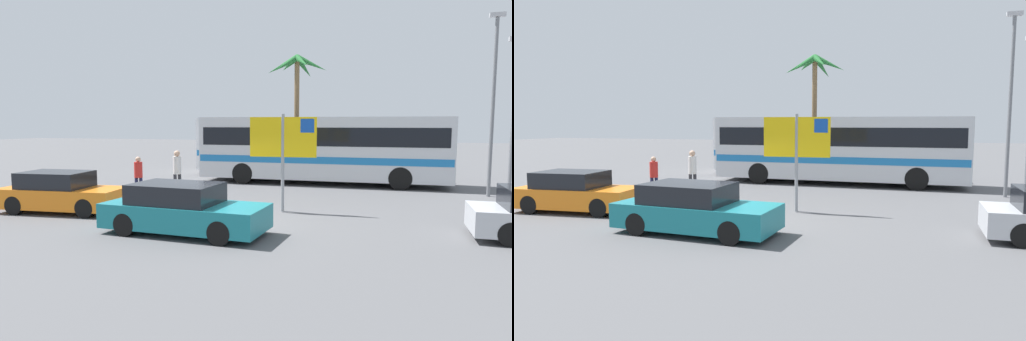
# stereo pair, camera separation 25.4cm
# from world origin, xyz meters

# --- Properties ---
(ground) EXTENTS (120.00, 120.00, 0.00)m
(ground) POSITION_xyz_m (0.00, 0.00, 0.00)
(ground) COLOR #565659
(bus_front_coach) EXTENTS (11.60, 2.61, 3.17)m
(bus_front_coach) POSITION_xyz_m (1.63, 9.85, 1.78)
(bus_front_coach) COLOR silver
(bus_front_coach) RESTS_ON ground
(bus_rear_coach) EXTENTS (11.60, 2.61, 3.17)m
(bus_rear_coach) POSITION_xyz_m (0.03, 13.10, 1.78)
(bus_rear_coach) COLOR white
(bus_rear_coach) RESTS_ON ground
(ferry_sign) EXTENTS (2.20, 0.14, 3.20)m
(ferry_sign) POSITION_xyz_m (1.46, 2.54, 2.33)
(ferry_sign) COLOR gray
(ferry_sign) RESTS_ON ground
(car_orange) EXTENTS (4.12, 1.97, 1.32)m
(car_orange) POSITION_xyz_m (-5.52, 0.41, 0.63)
(car_orange) COLOR orange
(car_orange) RESTS_ON ground
(car_teal) EXTENTS (4.41, 1.99, 1.32)m
(car_teal) POSITION_xyz_m (-0.42, -1.13, 0.64)
(car_teal) COLOR #19757F
(car_teal) RESTS_ON ground
(pedestrian_near_sign) EXTENTS (0.32, 0.32, 1.59)m
(pedestrian_near_sign) POSITION_xyz_m (-4.67, 3.77, 0.93)
(pedestrian_near_sign) COLOR #1E2347
(pedestrian_near_sign) RESTS_ON ground
(pedestrian_by_bus) EXTENTS (0.32, 0.32, 1.82)m
(pedestrian_by_bus) POSITION_xyz_m (-3.33, 4.45, 1.08)
(pedestrian_by_bus) COLOR #2D2D33
(pedestrian_by_bus) RESTS_ON ground
(lamp_post_right_side) EXTENTS (0.56, 0.20, 7.09)m
(lamp_post_right_side) POSITION_xyz_m (8.55, 7.82, 3.87)
(lamp_post_right_side) COLOR slate
(lamp_post_right_side) RESTS_ON ground
(palm_tree_seaside) EXTENTS (4.00, 3.77, 7.28)m
(palm_tree_seaside) POSITION_xyz_m (-1.21, 17.50, 5.92)
(palm_tree_seaside) COLOR brown
(palm_tree_seaside) RESTS_ON ground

